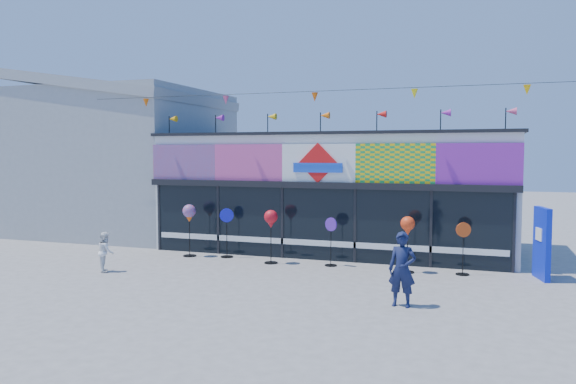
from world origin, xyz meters
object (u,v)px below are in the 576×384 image
at_px(child, 106,252).
at_px(spinner_2, 271,221).
at_px(spinner_3, 331,240).
at_px(spinner_5, 463,247).
at_px(spinner_1, 227,231).
at_px(adult_man, 402,269).
at_px(spinner_0, 189,215).
at_px(blue_sign, 542,243).
at_px(spinner_4, 408,228).

bearing_deg(child, spinner_2, -95.32).
bearing_deg(spinner_3, spinner_5, -0.09).
xyz_separation_m(spinner_1, adult_man, (6.23, -4.09, -0.01)).
height_order(spinner_5, adult_man, adult_man).
distance_m(spinner_0, spinner_3, 4.86).
xyz_separation_m(blue_sign, child, (-11.78, -3.02, -0.41)).
height_order(spinner_3, spinner_4, spinner_4).
relative_size(spinner_0, spinner_3, 1.17).
relative_size(spinner_1, adult_man, 0.96).
bearing_deg(spinner_2, spinner_4, 0.22).
height_order(spinner_1, spinner_2, spinner_2).
bearing_deg(spinner_3, spinner_2, -172.99).
bearing_deg(spinner_5, spinner_1, 178.04).
height_order(blue_sign, spinner_2, blue_sign).
bearing_deg(spinner_3, blue_sign, 1.28).
relative_size(spinner_2, child, 1.45).
xyz_separation_m(spinner_2, spinner_3, (1.85, 0.23, -0.55)).
xyz_separation_m(blue_sign, spinner_2, (-7.69, -0.36, 0.35)).
distance_m(blue_sign, spinner_3, 5.85).
xyz_separation_m(spinner_0, spinner_5, (8.64, -0.01, -0.60)).
bearing_deg(adult_man, spinner_1, 151.14).
bearing_deg(child, blue_sign, -113.97).
bearing_deg(spinner_2, adult_man, -38.79).
bearing_deg(spinner_4, spinner_3, 174.76).
distance_m(spinner_1, spinner_4, 5.92).
height_order(spinner_2, adult_man, adult_man).
height_order(spinner_1, spinner_5, spinner_1).
relative_size(spinner_2, spinner_4, 1.03).
relative_size(spinner_3, adult_man, 0.88).
bearing_deg(blue_sign, spinner_4, 171.28).
relative_size(spinner_1, spinner_2, 0.97).
xyz_separation_m(spinner_4, adult_man, (0.34, -3.63, -0.46)).
distance_m(spinner_1, spinner_2, 1.86).
relative_size(spinner_2, spinner_3, 1.13).
height_order(spinner_0, spinner_3, spinner_0).
bearing_deg(spinner_0, spinner_4, -1.70).
relative_size(blue_sign, spinner_0, 1.13).
distance_m(spinner_0, child, 3.20).
distance_m(blue_sign, spinner_2, 7.71).
distance_m(spinner_1, adult_man, 7.45).
relative_size(spinner_1, spinner_3, 1.09).
relative_size(spinner_3, spinner_5, 0.99).
bearing_deg(blue_sign, child, -179.90).
bearing_deg(adult_man, blue_sign, 55.63).
xyz_separation_m(spinner_2, spinner_4, (4.16, 0.02, -0.03)).
xyz_separation_m(spinner_2, spinner_5, (5.67, 0.22, -0.55)).
height_order(blue_sign, child, blue_sign).
distance_m(spinner_5, child, 10.18).
bearing_deg(blue_sign, spinner_0, 166.44).
height_order(spinner_4, spinner_5, spinner_4).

